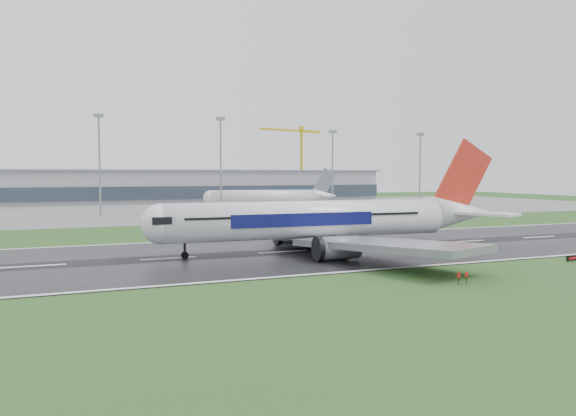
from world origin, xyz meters
name	(u,v)px	position (x,y,z in m)	size (l,w,h in m)	color
ground	(283,252)	(0.00, 0.00, 0.00)	(520.00, 520.00, 0.00)	#234A1B
runway	(283,252)	(0.00, 0.00, 0.05)	(400.00, 45.00, 0.10)	black
apron	(164,209)	(0.00, 125.00, 0.04)	(400.00, 130.00, 0.08)	slate
terminal	(143,187)	(0.00, 185.00, 7.50)	(240.00, 36.00, 15.00)	gray
main_airliner	(334,196)	(8.58, -2.70, 9.88)	(66.26, 63.10, 19.56)	white
parked_airliner	(269,189)	(37.26, 109.10, 7.80)	(52.65, 49.02, 15.43)	silver
tower_crane	(301,162)	(90.57, 200.00, 20.56)	(41.38, 2.26, 41.11)	gold
runway_sign	(572,258)	(38.33, -26.89, 0.52)	(2.30, 0.26, 1.04)	black
floodmast_2	(100,167)	(-24.68, 100.00, 16.04)	(0.64, 0.64, 32.08)	gray
floodmast_3	(221,167)	(15.95, 100.00, 16.28)	(0.64, 0.64, 32.57)	gray
floodmast_4	(332,172)	(60.05, 100.00, 14.66)	(0.64, 0.64, 29.32)	gray
floodmast_5	(420,172)	(100.21, 100.00, 14.65)	(0.64, 0.64, 29.29)	gray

